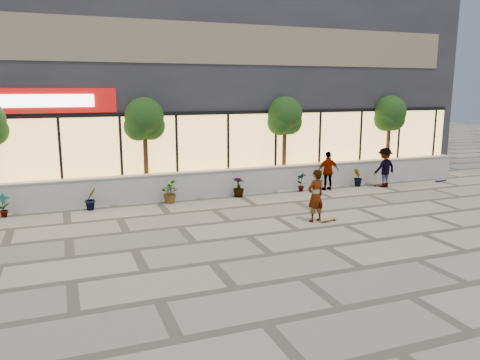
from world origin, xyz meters
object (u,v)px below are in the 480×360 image
object	(u,v)px
skater_center	(316,196)
skater_right_near	(328,171)
tree_mideast	(285,118)
skater_right_far	(384,168)
tree_midwest	(144,122)
tree_east	(390,115)
skateboard_right_far	(441,180)
skateboard_center	(329,219)
skateboard_right_near	(380,184)

from	to	relation	value
skater_center	skater_right_near	size ratio (longest dim) A/B	1.04
tree_mideast	skater_right_far	world-z (taller)	tree_mideast
skater_right_near	tree_midwest	bearing A→B (deg)	-5.59
tree_midwest	tree_east	bearing A→B (deg)	0.00
skateboard_right_far	tree_east	bearing A→B (deg)	123.08
skateboard_center	skateboard_right_far	distance (m)	9.28
skater_center	tree_mideast	bearing A→B (deg)	-117.95
tree_mideast	tree_east	xyz separation A→B (m)	(5.50, 0.00, 0.00)
skater_right_near	skateboard_center	distance (m)	4.91
skater_right_near	skateboard_right_far	distance (m)	5.97
tree_midwest	skater_right_far	xyz separation A→B (m)	(10.00, -1.73, -2.12)
tree_midwest	skater_right_near	xyz separation A→B (m)	(7.38, -1.40, -2.16)
skater_right_near	skateboard_center	size ratio (longest dim) A/B	2.32
tree_midwest	skater_right_near	distance (m)	7.82
tree_east	skateboard_center	size ratio (longest dim) A/B	5.52
tree_midwest	skateboard_right_near	size ratio (longest dim) A/B	5.46
skater_center	skateboard_right_far	distance (m)	9.64
skater_right_near	tree_east	bearing A→B (deg)	-156.07
skater_right_near	skateboard_right_far	size ratio (longest dim) A/B	1.95
skater_center	skater_right_far	size ratio (longest dim) A/B	0.99
skater_center	skater_right_far	distance (m)	6.65
skater_right_far	skateboard_center	xyz separation A→B (m)	(-5.11, -3.83, -0.79)
skateboard_right_near	tree_mideast	bearing A→B (deg)	169.74
skateboard_center	skater_center	bearing A→B (deg)	147.36
tree_mideast	skater_right_near	distance (m)	2.92
skater_right_near	skater_right_far	world-z (taller)	skater_right_far
tree_midwest	skater_right_far	bearing A→B (deg)	-9.83
tree_midwest	tree_mideast	size ratio (longest dim) A/B	1.00
skater_right_far	skateboard_right_far	xyz separation A→B (m)	(3.30, 0.10, -0.78)
tree_midwest	tree_east	xyz separation A→B (m)	(11.50, 0.00, 0.00)
skateboard_right_far	skater_right_far	bearing A→B (deg)	167.04
tree_midwest	tree_mideast	xyz separation A→B (m)	(6.00, 0.00, 0.00)
tree_mideast	skateboard_right_far	world-z (taller)	tree_mideast
skater_right_near	skateboard_center	xyz separation A→B (m)	(-2.49, -4.16, -0.75)
tree_east	skater_right_far	world-z (taller)	tree_east
tree_midwest	skateboard_right_far	size ratio (longest dim) A/B	4.63
tree_mideast	skateboard_center	world-z (taller)	tree_mideast
skater_right_near	skateboard_right_near	world-z (taller)	skater_right_near
skateboard_right_near	skater_right_near	bearing A→B (deg)	-171.79
skater_center	skateboard_center	distance (m)	0.91
skateboard_center	skateboard_right_near	size ratio (longest dim) A/B	0.99
tree_east	skateboard_right_far	xyz separation A→B (m)	(1.80, -1.64, -2.90)
tree_mideast	skater_right_near	xyz separation A→B (m)	(1.38, -1.40, -2.16)
tree_mideast	tree_midwest	bearing A→B (deg)	180.00
tree_mideast	skateboard_center	size ratio (longest dim) A/B	5.52
skateboard_center	skateboard_right_near	world-z (taller)	skateboard_right_near
skater_right_near	skater_center	bearing A→B (deg)	59.08
skater_center	skater_right_near	xyz separation A→B (m)	(2.92, 4.01, -0.03)
tree_midwest	tree_mideast	distance (m)	6.00
tree_mideast	skateboard_right_near	xyz separation A→B (m)	(3.97, -1.50, -2.92)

